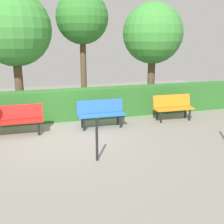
{
  "coord_description": "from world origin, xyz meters",
  "views": [
    {
      "loc": [
        0.79,
        7.35,
        2.68
      ],
      "look_at": [
        -1.49,
        -0.26,
        0.55
      ],
      "focal_mm": 43.26,
      "sensor_mm": 36.0,
      "label": 1
    }
  ],
  "objects_px": {
    "bench_blue": "(101,112)",
    "tree_far": "(14,29)",
    "bench_red": "(14,119)",
    "bench_orange": "(173,106)",
    "tree_near": "(153,34)",
    "tree_mid": "(82,19)"
  },
  "relations": [
    {
      "from": "tree_mid",
      "to": "bench_orange",
      "type": "bearing_deg",
      "value": 131.47
    },
    {
      "from": "tree_near",
      "to": "tree_far",
      "type": "xyz_separation_m",
      "value": [
        5.36,
        0.18,
        0.12
      ]
    },
    {
      "from": "tree_near",
      "to": "tree_mid",
      "type": "bearing_deg",
      "value": -6.21
    },
    {
      "from": "bench_blue",
      "to": "tree_near",
      "type": "distance_m",
      "value": 4.6
    },
    {
      "from": "bench_orange",
      "to": "tree_mid",
      "type": "height_order",
      "value": "tree_mid"
    },
    {
      "from": "bench_blue",
      "to": "tree_far",
      "type": "bearing_deg",
      "value": -43.77
    },
    {
      "from": "tree_mid",
      "to": "bench_blue",
      "type": "bearing_deg",
      "value": 89.3
    },
    {
      "from": "tree_far",
      "to": "tree_mid",
      "type": "bearing_deg",
      "value": -168.85
    },
    {
      "from": "bench_orange",
      "to": "bench_blue",
      "type": "height_order",
      "value": "bench_blue"
    },
    {
      "from": "bench_red",
      "to": "tree_near",
      "type": "bearing_deg",
      "value": -153.23
    },
    {
      "from": "bench_orange",
      "to": "bench_blue",
      "type": "xyz_separation_m",
      "value": [
        2.57,
        0.06,
        0.0
      ]
    },
    {
      "from": "bench_blue",
      "to": "tree_far",
      "type": "xyz_separation_m",
      "value": [
        2.46,
        -2.44,
        2.55
      ]
    },
    {
      "from": "bench_red",
      "to": "tree_far",
      "type": "xyz_separation_m",
      "value": [
        -0.12,
        -2.42,
        2.55
      ]
    },
    {
      "from": "bench_blue",
      "to": "tree_mid",
      "type": "distance_m",
      "value": 4.19
    },
    {
      "from": "bench_blue",
      "to": "tree_mid",
      "type": "xyz_separation_m",
      "value": [
        -0.04,
        -2.93,
        3.0
      ]
    },
    {
      "from": "bench_orange",
      "to": "tree_far",
      "type": "bearing_deg",
      "value": -23.57
    },
    {
      "from": "bench_blue",
      "to": "tree_near",
      "type": "xyz_separation_m",
      "value": [
        -2.89,
        -2.62,
        2.43
      ]
    },
    {
      "from": "bench_orange",
      "to": "tree_far",
      "type": "xyz_separation_m",
      "value": [
        5.03,
        -2.37,
        2.55
      ]
    },
    {
      "from": "tree_near",
      "to": "tree_far",
      "type": "relative_size",
      "value": 0.96
    },
    {
      "from": "tree_far",
      "to": "bench_blue",
      "type": "bearing_deg",
      "value": 135.31
    },
    {
      "from": "bench_red",
      "to": "bench_blue",
      "type": "bearing_deg",
      "value": -178.94
    },
    {
      "from": "bench_blue",
      "to": "bench_red",
      "type": "distance_m",
      "value": 2.59
    }
  ]
}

